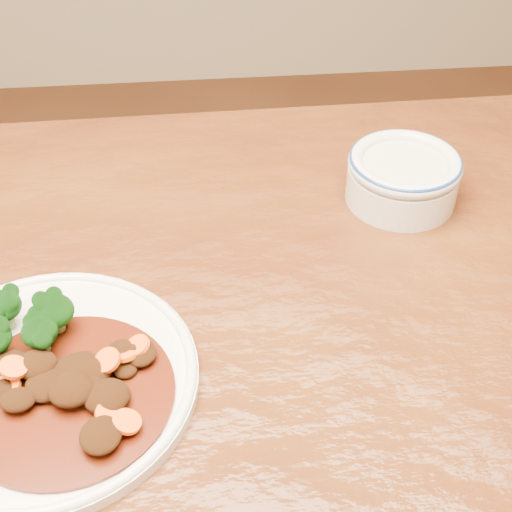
{
  "coord_description": "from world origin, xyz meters",
  "views": [
    {
      "loc": [
        0.06,
        -0.43,
        1.26
      ],
      "look_at": [
        0.11,
        0.12,
        0.77
      ],
      "focal_mm": 50.0,
      "sensor_mm": 36.0,
      "label": 1
    }
  ],
  "objects": [
    {
      "name": "broccoli_florets",
      "position": [
        -0.12,
        0.03,
        0.79
      ],
      "size": [
        0.11,
        0.07,
        0.04
      ],
      "color": "#709B50",
      "rests_on": "dinner_plate"
    },
    {
      "name": "dip_bowl",
      "position": [
        0.29,
        0.23,
        0.78
      ],
      "size": [
        0.13,
        0.13,
        0.06
      ],
      "rotation": [
        0.0,
        0.0,
        -0.19
      ],
      "color": "beige",
      "rests_on": "dining_table"
    },
    {
      "name": "dinner_plate",
      "position": [
        -0.09,
        -0.02,
        0.76
      ],
      "size": [
        0.27,
        0.27,
        0.02
      ],
      "rotation": [
        0.0,
        0.0,
        -0.11
      ],
      "color": "white",
      "rests_on": "dining_table"
    },
    {
      "name": "mince_stew",
      "position": [
        -0.06,
        -0.03,
        0.77
      ],
      "size": [
        0.18,
        0.18,
        0.03
      ],
      "color": "#441607",
      "rests_on": "dinner_plate"
    },
    {
      "name": "dining_table",
      "position": [
        0.0,
        0.0,
        0.67
      ],
      "size": [
        1.51,
        0.92,
        0.75
      ],
      "rotation": [
        0.0,
        0.0,
        0.02
      ],
      "color": "#522B0E",
      "rests_on": "ground"
    }
  ]
}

